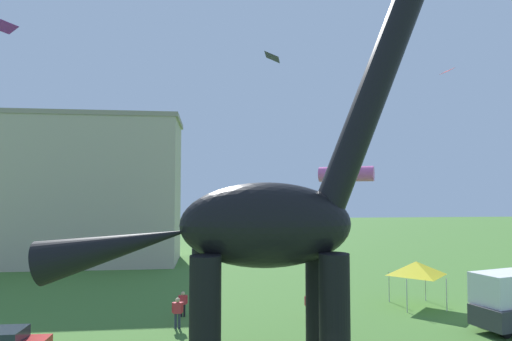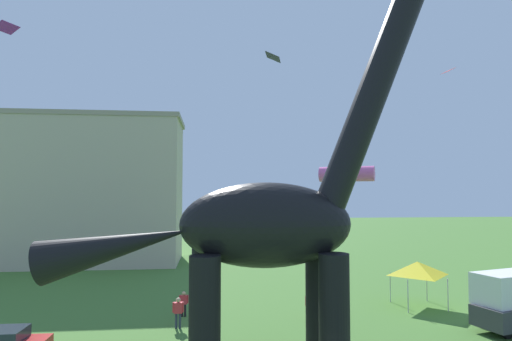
% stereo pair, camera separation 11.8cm
% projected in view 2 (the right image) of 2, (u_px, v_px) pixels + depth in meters
% --- Properties ---
extents(dinosaur_sculpture, '(16.63, 3.52, 17.38)m').
position_uv_depth(dinosaur_sculpture, '(264.00, 225.00, 17.55)').
color(dinosaur_sculpture, black).
rests_on(dinosaur_sculpture, ground_plane).
extents(person_watching_child, '(0.57, 0.25, 1.53)m').
position_uv_depth(person_watching_child, '(184.00, 301.00, 26.22)').
color(person_watching_child, black).
rests_on(person_watching_child, ground_plane).
extents(person_photographer, '(0.64, 0.28, 1.71)m').
position_uv_depth(person_photographer, '(178.00, 310.00, 23.92)').
color(person_photographer, '#2D3347').
rests_on(person_photographer, ground_plane).
extents(person_near_flyer, '(0.61, 0.27, 1.64)m').
position_uv_depth(person_near_flyer, '(310.00, 303.00, 25.57)').
color(person_near_flyer, '#6B6056').
rests_on(person_near_flyer, ground_plane).
extents(festival_canopy_tent, '(3.15, 3.15, 3.00)m').
position_uv_depth(festival_canopy_tent, '(417.00, 268.00, 28.65)').
color(festival_canopy_tent, '#B2B2B7').
rests_on(festival_canopy_tent, ground_plane).
extents(kite_near_high, '(0.67, 0.89, 0.29)m').
position_uv_depth(kite_near_high, '(448.00, 71.00, 27.18)').
color(kite_near_high, red).
extents(kite_mid_left, '(1.39, 1.54, 0.38)m').
position_uv_depth(kite_mid_left, '(6.00, 28.00, 26.22)').
color(kite_mid_left, purple).
extents(kite_far_left, '(2.99, 3.04, 0.87)m').
position_uv_depth(kite_far_left, '(348.00, 174.00, 23.44)').
color(kite_far_left, pink).
extents(kite_mid_center, '(1.23, 1.55, 0.46)m').
position_uv_depth(kite_mid_center, '(273.00, 57.00, 28.47)').
color(kite_mid_center, black).
extents(background_building_block, '(23.42, 9.22, 16.08)m').
position_uv_depth(background_building_block, '(74.00, 190.00, 46.64)').
color(background_building_block, '#B7A893').
rests_on(background_building_block, ground_plane).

